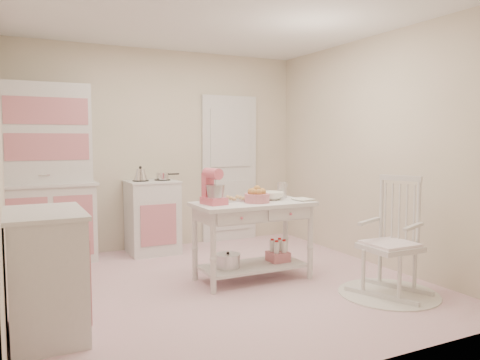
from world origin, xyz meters
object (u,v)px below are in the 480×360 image
at_px(stand_mixer, 214,187).
at_px(bread_basket, 257,198).
at_px(hutch, 48,174).
at_px(stove, 152,217).
at_px(work_table, 253,241).
at_px(base_cabinet, 46,273).
at_px(rocking_chair, 390,236).

relative_size(stand_mixer, bread_basket, 1.36).
relative_size(hutch, stove, 2.26).
bearing_deg(work_table, stand_mixer, 177.27).
xyz_separation_m(stove, base_cabinet, (-1.38, -2.11, 0.00)).
distance_m(rocking_chair, stand_mixer, 1.71).
bearing_deg(stand_mixer, work_table, -12.89).
distance_m(base_cabinet, stand_mixer, 1.74).
bearing_deg(bread_basket, work_table, 111.80).
distance_m(hutch, base_cabinet, 2.25).
distance_m(stove, work_table, 1.69).
height_order(stove, stand_mixer, stand_mixer).
relative_size(base_cabinet, bread_basket, 3.68).
relative_size(stove, stand_mixer, 2.71).
bearing_deg(stand_mixer, bread_basket, -19.20).
xyz_separation_m(rocking_chair, work_table, (-0.92, 0.97, -0.15)).
xyz_separation_m(stove, stand_mixer, (0.18, -1.56, 0.51)).
height_order(hutch, bread_basket, hutch).
relative_size(hutch, stand_mixer, 6.12).
bearing_deg(work_table, base_cabinet, -164.88).
xyz_separation_m(stove, rocking_chair, (1.52, -2.55, 0.09)).
bearing_deg(rocking_chair, stand_mixer, 120.60).
xyz_separation_m(base_cabinet, stand_mixer, (1.57, 0.56, 0.51)).
distance_m(base_cabinet, work_table, 2.06).
distance_m(stove, base_cabinet, 2.53).
bearing_deg(base_cabinet, work_table, 15.12).
bearing_deg(rocking_chair, hutch, 113.39).
relative_size(rocking_chair, stand_mixer, 3.24).
distance_m(hutch, work_table, 2.51).
relative_size(base_cabinet, stand_mixer, 2.71).
bearing_deg(stove, rocking_chair, -59.13).
xyz_separation_m(hutch, bread_basket, (1.82, -1.68, -0.19)).
distance_m(work_table, bread_basket, 0.45).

